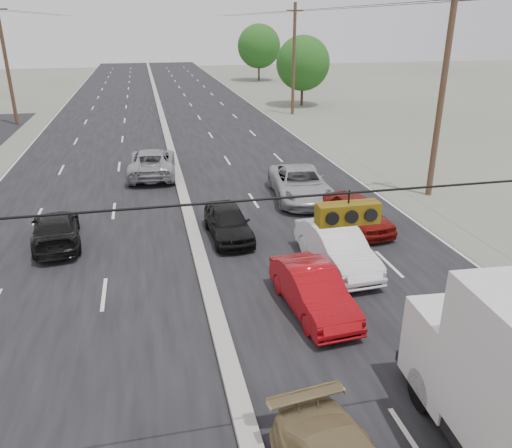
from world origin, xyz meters
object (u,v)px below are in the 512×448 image
(tree_right_mid, at_px, (303,63))
(tree_right_far, at_px, (259,46))
(queue_car_b, at_px, (337,248))
(oncoming_far, at_px, (152,163))
(queue_car_a, at_px, (228,222))
(queue_car_c, at_px, (300,184))
(utility_pole_right_c, at_px, (294,59))
(queue_car_e, at_px, (357,213))
(utility_pole_left_c, at_px, (7,64))
(oncoming_near, at_px, (56,229))
(utility_pole_right_b, at_px, (442,94))
(red_sedan, at_px, (313,291))

(tree_right_mid, bearing_deg, tree_right_far, 87.71)
(queue_car_b, height_order, oncoming_far, oncoming_far)
(queue_car_a, bearing_deg, tree_right_mid, 65.21)
(queue_car_c, bearing_deg, utility_pole_right_c, 80.03)
(queue_car_e, bearing_deg, utility_pole_right_c, 72.14)
(oncoming_far, bearing_deg, utility_pole_left_c, -55.30)
(queue_car_e, relative_size, oncoming_near, 0.96)
(utility_pole_right_c, height_order, oncoming_near, utility_pole_right_c)
(tree_right_far, bearing_deg, oncoming_far, -109.79)
(utility_pole_right_c, bearing_deg, utility_pole_right_b, -90.00)
(utility_pole_right_c, xyz_separation_m, queue_car_b, (-7.71, -31.75, -4.35))
(utility_pole_left_c, bearing_deg, red_sedan, -65.76)
(queue_car_b, bearing_deg, queue_car_e, 52.52)
(queue_car_c, bearing_deg, tree_right_far, 84.91)
(tree_right_mid, height_order, red_sedan, tree_right_mid)
(red_sedan, bearing_deg, oncoming_near, 135.47)
(tree_right_mid, bearing_deg, queue_car_c, -107.59)
(utility_pole_right_c, relative_size, queue_car_b, 2.18)
(tree_right_far, bearing_deg, queue_car_b, -100.29)
(queue_car_c, xyz_separation_m, oncoming_near, (-11.19, -3.22, -0.14))
(utility_pole_left_c, bearing_deg, queue_car_a, -63.80)
(queue_car_a, height_order, oncoming_near, queue_car_a)
(tree_right_far, xyz_separation_m, queue_car_c, (-10.25, -54.19, -4.18))
(queue_car_b, bearing_deg, utility_pole_right_c, 72.79)
(oncoming_near, bearing_deg, utility_pole_left_c, -82.99)
(queue_car_c, distance_m, oncoming_near, 11.64)
(utility_pole_left_c, bearing_deg, tree_right_mid, 10.30)
(oncoming_near, bearing_deg, oncoming_far, -121.47)
(queue_car_c, height_order, queue_car_e, queue_car_c)
(tree_right_far, relative_size, queue_car_b, 1.78)
(utility_pole_right_c, relative_size, queue_car_e, 2.37)
(queue_car_a, xyz_separation_m, oncoming_far, (-2.80, 9.90, 0.10))
(utility_pole_left_c, height_order, oncoming_far, utility_pole_left_c)
(red_sedan, xyz_separation_m, queue_car_b, (1.79, 2.66, 0.06))
(tree_right_far, xyz_separation_m, queue_car_a, (-14.60, -58.25, -4.28))
(queue_car_b, bearing_deg, queue_car_c, 79.22)
(queue_car_a, height_order, queue_car_c, queue_car_c)
(utility_pole_right_b, bearing_deg, queue_car_b, -138.77)
(tree_right_far, distance_m, queue_car_b, 62.90)
(tree_right_far, distance_m, oncoming_far, 51.56)
(oncoming_far, bearing_deg, oncoming_near, 69.50)
(queue_car_a, bearing_deg, queue_car_c, 40.50)
(utility_pole_left_c, distance_m, queue_car_e, 34.79)
(red_sedan, bearing_deg, utility_pole_right_b, 39.96)
(queue_car_c, bearing_deg, oncoming_near, -158.32)
(utility_pole_left_c, xyz_separation_m, tree_right_mid, (27.50, 5.00, -0.77))
(utility_pole_right_c, height_order, tree_right_far, utility_pole_right_c)
(queue_car_b, bearing_deg, red_sedan, -127.49)
(red_sedan, xyz_separation_m, queue_car_c, (2.75, 10.23, 0.09))
(oncoming_near, bearing_deg, red_sedan, 132.83)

